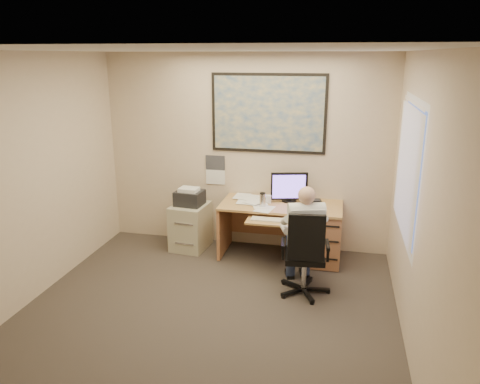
% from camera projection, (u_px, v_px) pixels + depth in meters
% --- Properties ---
extents(room_shell, '(4.00, 4.50, 2.70)m').
position_uv_depth(room_shell, '(197.00, 199.00, 4.40)').
color(room_shell, '#37302A').
rests_on(room_shell, ground).
extents(desk, '(1.60, 0.97, 1.15)m').
position_uv_depth(desk, '(306.00, 227.00, 6.25)').
color(desk, tan).
rests_on(desk, ground).
extents(world_map, '(1.56, 0.03, 1.06)m').
position_uv_depth(world_map, '(268.00, 114.00, 6.27)').
color(world_map, '#1E4C93').
rests_on(world_map, room_shell).
extents(wall_calendar, '(0.28, 0.01, 0.42)m').
position_uv_depth(wall_calendar, '(215.00, 170.00, 6.66)').
color(wall_calendar, white).
rests_on(wall_calendar, room_shell).
extents(window_blinds, '(0.06, 1.40, 1.30)m').
position_uv_depth(window_blinds, '(408.00, 170.00, 4.69)').
color(window_blinds, silver).
rests_on(window_blinds, room_shell).
extents(filing_cabinet, '(0.51, 0.59, 0.89)m').
position_uv_depth(filing_cabinet, '(190.00, 222.00, 6.61)').
color(filing_cabinet, '#B6B193').
rests_on(filing_cabinet, ground).
extents(office_chair, '(0.68, 0.68, 1.03)m').
position_uv_depth(office_chair, '(303.00, 270.00, 5.33)').
color(office_chair, black).
rests_on(office_chair, ground).
extents(person, '(0.70, 0.86, 1.27)m').
position_uv_depth(person, '(306.00, 240.00, 5.30)').
color(person, silver).
rests_on(person, office_chair).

